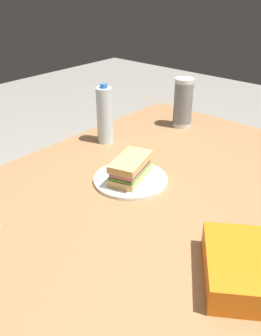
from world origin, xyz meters
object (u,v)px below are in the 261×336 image
paper_plate (130,179)px  sandwich (131,168)px  water_bottle_tall (105,115)px  dining_table (163,215)px  chip_bag (238,267)px  plastic_cup_stack (183,103)px

paper_plate → sandwich: sandwich is taller
water_bottle_tall → dining_table: bearing=68.4°
paper_plate → chip_bag: size_ratio=1.10×
dining_table → water_bottle_tall: (-0.17, -0.43, 0.20)m
sandwich → chip_bag: (0.17, 0.47, -0.02)m
paper_plate → water_bottle_tall: (-0.18, -0.29, 0.11)m
water_bottle_tall → plastic_cup_stack: water_bottle_tall is taller
dining_table → water_bottle_tall: 0.50m
sandwich → plastic_cup_stack: (-0.54, -0.15, 0.06)m
water_bottle_tall → sandwich: bearing=58.6°
paper_plate → chip_bag: bearing=70.0°
chip_bag → water_bottle_tall: water_bottle_tall is taller
dining_table → sandwich: bearing=-85.8°
paper_plate → water_bottle_tall: water_bottle_tall is taller
chip_bag → plastic_cup_stack: size_ratio=1.04×
paper_plate → plastic_cup_stack: plastic_cup_stack is taller
chip_bag → plastic_cup_stack: plastic_cup_stack is taller
water_bottle_tall → plastic_cup_stack: size_ratio=1.11×
dining_table → sandwich: size_ratio=7.40×
dining_table → water_bottle_tall: size_ratio=5.98×
paper_plate → chip_bag: (0.17, 0.48, 0.03)m
sandwich → plastic_cup_stack: size_ratio=0.90×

